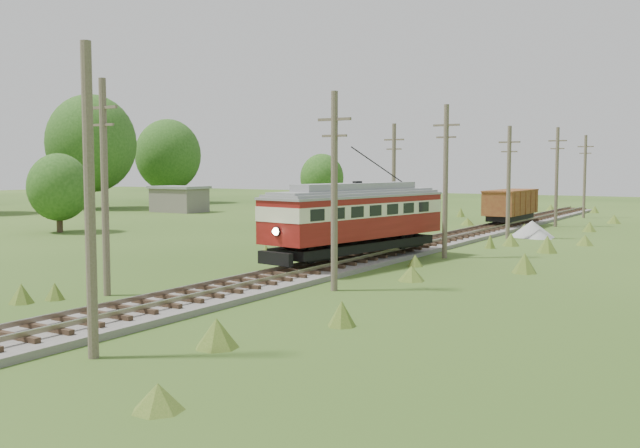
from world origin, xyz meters
The scene contains 17 objects.
railbed_main centered at (0.00, 34.00, 0.19)m, with size 3.60×96.00×0.57m.
streetcar centered at (0.00, 26.09, 2.73)m, with size 5.01×13.11×5.93m.
gondola centered at (0.00, 54.71, 2.06)m, with size 2.73×8.34×2.77m.
gravel_pile centered at (4.26, 46.37, 0.59)m, with size 3.47×3.68×1.26m.
utility_pole_r_1 centered at (3.10, 5.00, 4.40)m, with size 0.30×0.30×8.80m.
utility_pole_r_2 centered at (3.30, 18.00, 4.42)m, with size 1.60×0.30×8.60m.
utility_pole_r_3 centered at (3.20, 31.00, 4.63)m, with size 1.60×0.30×9.00m.
utility_pole_r_4 centered at (3.00, 44.00, 4.32)m, with size 1.60×0.30×8.40m.
utility_pole_r_5 centered at (3.40, 57.00, 4.58)m, with size 1.60×0.30×8.90m.
utility_pole_r_6 centered at (3.20, 70.00, 4.47)m, with size 1.60×0.30×8.70m.
utility_pole_l_a centered at (-4.20, 12.00, 4.63)m, with size 1.60×0.30×9.00m.
utility_pole_l_b centered at (-4.50, 40.00, 4.42)m, with size 1.60×0.30×8.60m.
tree_left_4 centered at (-54.00, 54.00, 8.37)m, with size 11.34×11.34×14.61m.
tree_left_5 centered at (-56.00, 70.00, 7.12)m, with size 9.66×9.66×12.44m.
tree_mid_a centered at (-28.00, 68.00, 4.02)m, with size 5.46×5.46×7.03m.
tree_mid_c centered at (-30.00, 30.00, 3.71)m, with size 5.04×5.04×6.49m.
shed centered at (-40.00, 55.00, 1.57)m, with size 6.40×4.40×3.10m.
Camera 1 is at (18.87, -8.40, 5.37)m, focal length 40.00 mm.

